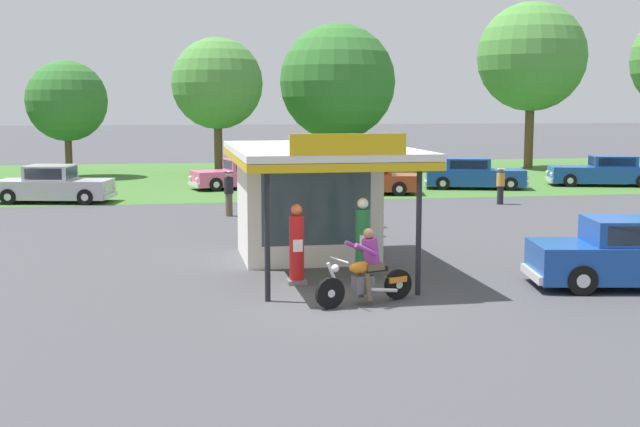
{
  "coord_description": "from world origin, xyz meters",
  "views": [
    {
      "loc": [
        -3.58,
        -16.75,
        4.12
      ],
      "look_at": [
        0.09,
        3.5,
        1.4
      ],
      "focal_mm": 46.74,
      "sensor_mm": 36.0,
      "label": 1
    }
  ],
  "objects_px": {
    "parked_car_back_row_far_right": "(53,186)",
    "parked_car_back_row_far_left": "(474,175)",
    "motorcycle_with_rider": "(367,273)",
    "bystander_leaning_by_kiosk": "(501,185)",
    "parked_car_back_row_centre_right": "(245,175)",
    "bystander_strolling_foreground": "(358,199)",
    "bystander_standing_back_lot": "(360,209)",
    "bystander_admiring_sedan": "(229,192)",
    "gas_pump_offside": "(363,243)",
    "parked_car_back_row_centre": "(363,180)",
    "gas_pump_nearside": "(297,248)",
    "parked_car_second_row_spare": "(604,172)"
  },
  "relations": [
    {
      "from": "parked_car_back_row_far_right",
      "to": "parked_car_back_row_far_left",
      "type": "height_order",
      "value": "parked_car_back_row_far_right"
    },
    {
      "from": "motorcycle_with_rider",
      "to": "parked_car_back_row_far_left",
      "type": "height_order",
      "value": "motorcycle_with_rider"
    },
    {
      "from": "parked_car_back_row_far_left",
      "to": "bystander_leaning_by_kiosk",
      "type": "distance_m",
      "value": 6.31
    },
    {
      "from": "parked_car_back_row_centre_right",
      "to": "bystander_strolling_foreground",
      "type": "relative_size",
      "value": 3.12
    },
    {
      "from": "bystander_standing_back_lot",
      "to": "bystander_strolling_foreground",
      "type": "bearing_deg",
      "value": 79.75
    },
    {
      "from": "motorcycle_with_rider",
      "to": "bystander_admiring_sedan",
      "type": "relative_size",
      "value": 1.33
    },
    {
      "from": "gas_pump_offside",
      "to": "parked_car_back_row_centre",
      "type": "distance_m",
      "value": 19.0
    },
    {
      "from": "gas_pump_offside",
      "to": "motorcycle_with_rider",
      "type": "bearing_deg",
      "value": -100.93
    },
    {
      "from": "gas_pump_nearside",
      "to": "bystander_admiring_sedan",
      "type": "distance_m",
      "value": 11.99
    },
    {
      "from": "gas_pump_nearside",
      "to": "parked_car_back_row_centre",
      "type": "distance_m",
      "value": 19.41
    },
    {
      "from": "gas_pump_offside",
      "to": "bystander_strolling_foreground",
      "type": "relative_size",
      "value": 1.12
    },
    {
      "from": "gas_pump_nearside",
      "to": "parked_car_back_row_far_right",
      "type": "height_order",
      "value": "gas_pump_nearside"
    },
    {
      "from": "parked_car_back_row_centre_right",
      "to": "parked_car_back_row_far_left",
      "type": "height_order",
      "value": "parked_car_back_row_far_left"
    },
    {
      "from": "gas_pump_nearside",
      "to": "gas_pump_offside",
      "type": "height_order",
      "value": "gas_pump_offside"
    },
    {
      "from": "motorcycle_with_rider",
      "to": "parked_car_second_row_spare",
      "type": "relative_size",
      "value": 0.39
    },
    {
      "from": "bystander_standing_back_lot",
      "to": "parked_car_back_row_far_left",
      "type": "bearing_deg",
      "value": 56.69
    },
    {
      "from": "gas_pump_nearside",
      "to": "bystander_strolling_foreground",
      "type": "xyz_separation_m",
      "value": [
        3.36,
        8.45,
        0.1
      ]
    },
    {
      "from": "bystander_leaning_by_kiosk",
      "to": "bystander_standing_back_lot",
      "type": "distance_m",
      "value": 10.39
    },
    {
      "from": "bystander_standing_back_lot",
      "to": "gas_pump_nearside",
      "type": "bearing_deg",
      "value": -114.77
    },
    {
      "from": "bystander_strolling_foreground",
      "to": "motorcycle_with_rider",
      "type": "bearing_deg",
      "value": -101.86
    },
    {
      "from": "parked_car_second_row_spare",
      "to": "parked_car_back_row_far_left",
      "type": "xyz_separation_m",
      "value": [
        -7.02,
        -0.25,
        -0.01
      ]
    },
    {
      "from": "parked_car_back_row_centre_right",
      "to": "bystander_strolling_foreground",
      "type": "bearing_deg",
      "value": -79.3
    },
    {
      "from": "bystander_strolling_foreground",
      "to": "bystander_leaning_by_kiosk",
      "type": "xyz_separation_m",
      "value": [
        7.22,
        5.2,
        -0.16
      ]
    },
    {
      "from": "parked_car_back_row_far_right",
      "to": "bystander_standing_back_lot",
      "type": "height_order",
      "value": "bystander_standing_back_lot"
    },
    {
      "from": "gas_pump_offside",
      "to": "bystander_admiring_sedan",
      "type": "distance_m",
      "value": 12.18
    },
    {
      "from": "motorcycle_with_rider",
      "to": "bystander_leaning_by_kiosk",
      "type": "relative_size",
      "value": 1.48
    },
    {
      "from": "bystander_leaning_by_kiosk",
      "to": "motorcycle_with_rider",
      "type": "bearing_deg",
      "value": -120.86
    },
    {
      "from": "bystander_leaning_by_kiosk",
      "to": "bystander_standing_back_lot",
      "type": "bearing_deg",
      "value": -136.77
    },
    {
      "from": "parked_car_back_row_centre",
      "to": "parked_car_back_row_far_left",
      "type": "bearing_deg",
      "value": 12.99
    },
    {
      "from": "parked_car_back_row_centre_right",
      "to": "bystander_leaning_by_kiosk",
      "type": "xyz_separation_m",
      "value": [
        9.79,
        -8.38,
        0.12
      ]
    },
    {
      "from": "motorcycle_with_rider",
      "to": "gas_pump_offside",
      "type": "bearing_deg",
      "value": 79.07
    },
    {
      "from": "parked_car_back_row_centre_right",
      "to": "parked_car_back_row_centre",
      "type": "bearing_deg",
      "value": -34.71
    },
    {
      "from": "parked_car_second_row_spare",
      "to": "parked_car_back_row_centre_right",
      "type": "bearing_deg",
      "value": 173.86
    },
    {
      "from": "parked_car_back_row_far_right",
      "to": "parked_car_back_row_centre",
      "type": "height_order",
      "value": "parked_car_back_row_far_right"
    },
    {
      "from": "motorcycle_with_rider",
      "to": "bystander_strolling_foreground",
      "type": "distance_m",
      "value": 10.85
    },
    {
      "from": "parked_car_back_row_far_right",
      "to": "parked_car_back_row_centre",
      "type": "bearing_deg",
      "value": 3.81
    },
    {
      "from": "gas_pump_offside",
      "to": "parked_car_back_row_far_left",
      "type": "distance_m",
      "value": 22.32
    },
    {
      "from": "parked_car_second_row_spare",
      "to": "parked_car_back_row_centre",
      "type": "bearing_deg",
      "value": -172.9
    },
    {
      "from": "bystander_admiring_sedan",
      "to": "bystander_leaning_by_kiosk",
      "type": "bearing_deg",
      "value": 8.48
    },
    {
      "from": "gas_pump_offside",
      "to": "bystander_leaning_by_kiosk",
      "type": "relative_size",
      "value": 1.32
    },
    {
      "from": "motorcycle_with_rider",
      "to": "parked_car_back_row_far_right",
      "type": "xyz_separation_m",
      "value": [
        -8.78,
        19.76,
        0.05
      ]
    },
    {
      "from": "parked_car_back_row_centre",
      "to": "bystander_strolling_foreground",
      "type": "height_order",
      "value": "bystander_strolling_foreground"
    },
    {
      "from": "parked_car_back_row_centre_right",
      "to": "bystander_standing_back_lot",
      "type": "distance_m",
      "value": 15.66
    },
    {
      "from": "gas_pump_offside",
      "to": "motorcycle_with_rider",
      "type": "xyz_separation_m",
      "value": [
        -0.42,
        -2.17,
        -0.24
      ]
    },
    {
      "from": "gas_pump_offside",
      "to": "bystander_strolling_foreground",
      "type": "bearing_deg",
      "value": 77.9
    },
    {
      "from": "motorcycle_with_rider",
      "to": "parked_car_back_row_far_right",
      "type": "distance_m",
      "value": 21.62
    },
    {
      "from": "bystander_strolling_foreground",
      "to": "bystander_standing_back_lot",
      "type": "xyz_separation_m",
      "value": [
        -0.35,
        -1.91,
        -0.1
      ]
    },
    {
      "from": "gas_pump_offside",
      "to": "parked_car_second_row_spare",
      "type": "bearing_deg",
      "value": 49.38
    },
    {
      "from": "bystander_standing_back_lot",
      "to": "parked_car_back_row_centre",
      "type": "bearing_deg",
      "value": 76.41
    },
    {
      "from": "motorcycle_with_rider",
      "to": "bystander_admiring_sedan",
      "type": "bearing_deg",
      "value": 97.39
    }
  ]
}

